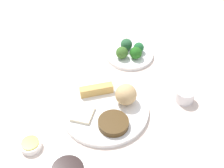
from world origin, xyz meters
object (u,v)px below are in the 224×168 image
main_plate (105,110)px  sauce_ramekin_hot_mustard (31,145)px  teacup (185,96)px  broccoli_plate (129,54)px

main_plate → sauce_ramekin_hot_mustard: bearing=157.7°
sauce_ramekin_hot_mustard → teacup: teacup is taller
main_plate → broccoli_plate: 0.32m
broccoli_plate → teacup: teacup is taller
main_plate → teacup: size_ratio=4.62×
main_plate → sauce_ramekin_hot_mustard: 0.26m
broccoli_plate → sauce_ramekin_hot_mustard: bearing=179.5°
broccoli_plate → teacup: size_ratio=3.07×
broccoli_plate → teacup: 0.31m
teacup → broccoli_plate: bearing=70.7°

